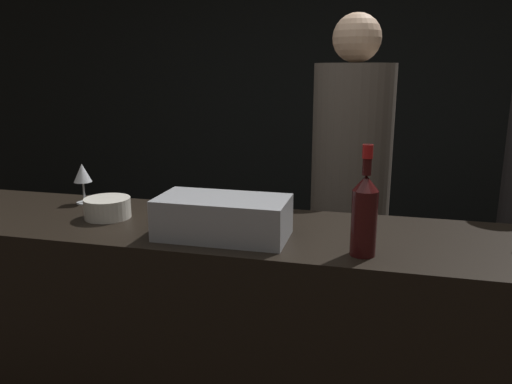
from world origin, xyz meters
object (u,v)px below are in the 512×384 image
(bowl_white, at_px, (108,207))
(wine_glass, at_px, (82,174))
(ice_bin_with_bottles, at_px, (223,216))
(red_wine_bottle_tall, at_px, (364,212))
(person_in_hoodie, at_px, (350,189))

(bowl_white, xyz_separation_m, wine_glass, (-0.20, 0.16, 0.08))
(ice_bin_with_bottles, height_order, bowl_white, ice_bin_with_bottles)
(ice_bin_with_bottles, height_order, wine_glass, wine_glass)
(wine_glass, xyz_separation_m, red_wine_bottle_tall, (1.10, -0.31, 0.01))
(red_wine_bottle_tall, bearing_deg, ice_bin_with_bottles, 172.78)
(red_wine_bottle_tall, height_order, person_in_hoodie, person_in_hoodie)
(person_in_hoodie, bearing_deg, wine_glass, 4.54)
(wine_glass, distance_m, person_in_hoodie, 1.17)
(ice_bin_with_bottles, xyz_separation_m, wine_glass, (-0.66, 0.26, 0.05))
(wine_glass, height_order, red_wine_bottle_tall, red_wine_bottle_tall)
(ice_bin_with_bottles, bearing_deg, wine_glass, 158.65)
(ice_bin_with_bottles, bearing_deg, person_in_hoodie, 67.31)
(person_in_hoodie, bearing_deg, bowl_white, 16.96)
(ice_bin_with_bottles, height_order, person_in_hoodie, person_in_hoodie)
(bowl_white, xyz_separation_m, person_in_hoodie, (0.81, 0.73, -0.06))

